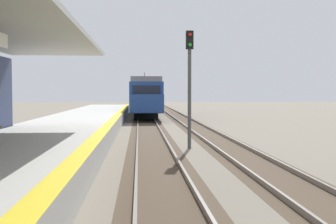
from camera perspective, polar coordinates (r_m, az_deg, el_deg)
The scene contains 5 objects.
station_platform at distance 15.97m, azimuth -17.61°, elevation -4.82°, with size 5.00×80.00×0.91m.
track_pair_nearest_platform at distance 19.55m, azimuth -2.06°, elevation -4.53°, with size 2.34×120.00×0.16m.
track_pair_middle at distance 19.95m, azimuth 7.77°, elevation -4.41°, with size 2.34×120.00×0.16m.
approaching_train at distance 44.02m, azimuth -3.13°, elevation 2.25°, with size 2.93×19.60×4.76m.
rail_signal_post at distance 18.65m, azimuth 2.93°, elevation 4.80°, with size 0.32×0.34×5.20m.
Camera 1 is at (1.26, 0.61, 2.50)m, focal length 45.04 mm.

